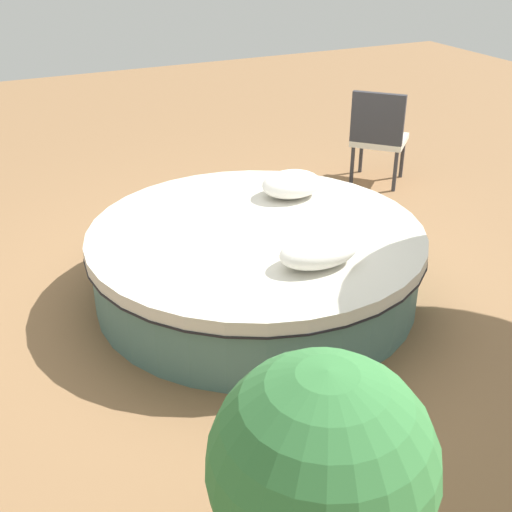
{
  "coord_description": "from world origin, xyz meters",
  "views": [
    {
      "loc": [
        1.81,
        3.82,
        2.54
      ],
      "look_at": [
        0.0,
        0.0,
        0.32
      ],
      "focal_mm": 46.32,
      "sensor_mm": 36.0,
      "label": 1
    }
  ],
  "objects_px": {
    "round_bed": "(256,262)",
    "throw_pillow_0": "(319,251)",
    "throw_pillow_1": "(292,184)",
    "planter": "(321,481)",
    "patio_chair": "(378,132)"
  },
  "relations": [
    {
      "from": "throw_pillow_0",
      "to": "planter",
      "type": "relative_size",
      "value": 0.45
    },
    {
      "from": "throw_pillow_0",
      "to": "planter",
      "type": "distance_m",
      "value": 1.96
    },
    {
      "from": "throw_pillow_1",
      "to": "patio_chair",
      "type": "distance_m",
      "value": 1.85
    },
    {
      "from": "throw_pillow_0",
      "to": "throw_pillow_1",
      "type": "height_order",
      "value": "throw_pillow_1"
    },
    {
      "from": "round_bed",
      "to": "throw_pillow_0",
      "type": "xyz_separation_m",
      "value": [
        -0.13,
        0.64,
        0.35
      ]
    },
    {
      "from": "throw_pillow_0",
      "to": "patio_chair",
      "type": "xyz_separation_m",
      "value": [
        -1.93,
        -2.11,
        -0.07
      ]
    },
    {
      "from": "throw_pillow_0",
      "to": "patio_chair",
      "type": "distance_m",
      "value": 2.86
    },
    {
      "from": "patio_chair",
      "to": "throw_pillow_1",
      "type": "bearing_deg",
      "value": -100.24
    },
    {
      "from": "planter",
      "to": "patio_chair",
      "type": "bearing_deg",
      "value": -127.4
    },
    {
      "from": "throw_pillow_1",
      "to": "planter",
      "type": "bearing_deg",
      "value": 63.79
    },
    {
      "from": "round_bed",
      "to": "throw_pillow_1",
      "type": "xyz_separation_m",
      "value": [
        -0.52,
        -0.44,
        0.36
      ]
    },
    {
      "from": "throw_pillow_1",
      "to": "throw_pillow_0",
      "type": "bearing_deg",
      "value": 70.44
    },
    {
      "from": "round_bed",
      "to": "patio_chair",
      "type": "distance_m",
      "value": 2.55
    },
    {
      "from": "round_bed",
      "to": "throw_pillow_0",
      "type": "distance_m",
      "value": 0.74
    },
    {
      "from": "throw_pillow_0",
      "to": "round_bed",
      "type": "bearing_deg",
      "value": -78.16
    }
  ]
}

